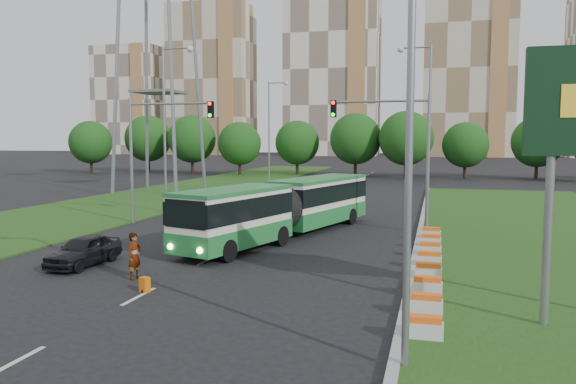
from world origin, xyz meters
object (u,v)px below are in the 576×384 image
(traffic_mast_median, at_px, (400,140))
(articulated_bus, at_px, (281,208))
(car_left_near, at_px, (84,250))
(shopping_trolley, at_px, (145,285))
(traffic_mast_left, at_px, (154,140))
(pedestrian, at_px, (135,256))
(car_left_far, at_px, (200,210))

(traffic_mast_median, distance_m, articulated_bus, 7.94)
(car_left_near, relative_size, shopping_trolley, 7.14)
(traffic_mast_left, distance_m, pedestrian, 14.86)
(articulated_bus, distance_m, car_left_near, 11.02)
(traffic_mast_left, relative_size, car_left_near, 2.06)
(car_left_near, xyz_separation_m, pedestrian, (3.33, -1.51, 0.25))
(car_left_near, relative_size, car_left_far, 0.97)
(traffic_mast_left, xyz_separation_m, car_left_near, (2.65, -11.34, -4.69))
(pedestrian, bearing_deg, articulated_bus, -4.47)
(articulated_bus, bearing_deg, car_left_far, 161.74)
(traffic_mast_left, xyz_separation_m, car_left_far, (1.90, 2.55, -4.69))
(car_left_near, distance_m, car_left_far, 13.92)
(traffic_mast_median, xyz_separation_m, car_left_far, (-13.26, 1.55, -4.69))
(shopping_trolley, bearing_deg, traffic_mast_left, 135.75)
(articulated_bus, relative_size, car_left_far, 4.06)
(car_left_near, relative_size, pedestrian, 2.13)
(traffic_mast_median, relative_size, car_left_near, 2.06)
(traffic_mast_left, height_order, shopping_trolley, traffic_mast_left)
(traffic_mast_median, height_order, car_left_far, traffic_mast_median)
(car_left_near, bearing_deg, articulated_bus, 57.29)
(articulated_bus, distance_m, pedestrian, 10.91)
(car_left_far, bearing_deg, articulated_bus, -42.42)
(car_left_near, height_order, shopping_trolley, car_left_near)
(traffic_mast_left, relative_size, shopping_trolley, 14.69)
(shopping_trolley, bearing_deg, traffic_mast_median, 82.03)
(traffic_mast_left, distance_m, car_left_near, 12.56)
(shopping_trolley, bearing_deg, articulated_bus, 100.90)
(pedestrian, distance_m, shopping_trolley, 2.18)
(car_left_far, bearing_deg, traffic_mast_median, -14.28)
(pedestrian, relative_size, shopping_trolley, 3.35)
(traffic_mast_left, distance_m, car_left_far, 5.67)
(traffic_mast_left, distance_m, articulated_bus, 10.04)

